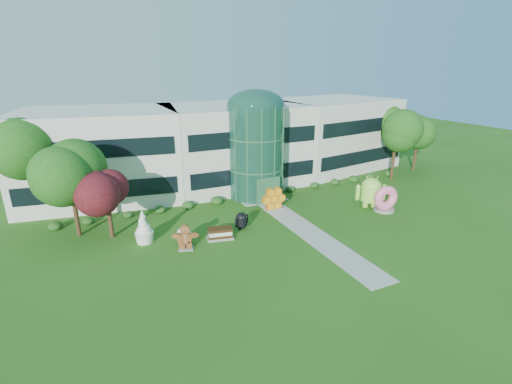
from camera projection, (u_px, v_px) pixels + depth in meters
name	position (u px, v px, depth m)	size (l,w,h in m)	color
ground	(317.00, 238.00, 31.07)	(140.00, 140.00, 0.00)	#215114
building	(235.00, 144.00, 44.94)	(46.00, 15.00, 9.30)	beige
atrium	(256.00, 152.00, 39.73)	(6.00, 6.00, 9.80)	#194738
walkway	(304.00, 228.00, 32.77)	(2.40, 20.00, 0.04)	#9E9E93
tree_red	(108.00, 204.00, 30.24)	(4.00, 4.00, 6.00)	#3F0C14
trees_backdrop	(252.00, 156.00, 40.81)	(52.00, 8.00, 8.40)	#1C4E13
android_green	(371.00, 190.00, 37.21)	(3.17, 2.11, 3.59)	#9DDE47
android_black	(242.00, 219.00, 32.45)	(1.59, 1.06, 1.80)	black
donut	(385.00, 198.00, 36.43)	(2.53, 1.21, 2.63)	#F05B8A
gingerbread	(185.00, 237.00, 28.79)	(2.29, 0.88, 2.11)	brown
ice_cream_sandwich	(220.00, 233.00, 30.73)	(2.17, 1.09, 0.97)	black
honeycomb	(274.00, 200.00, 36.69)	(2.69, 0.96, 2.11)	#FF9E19
froyo	(143.00, 227.00, 29.84)	(1.60, 1.60, 2.74)	white
cupcake	(184.00, 236.00, 29.61)	(1.26, 1.26, 1.51)	white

